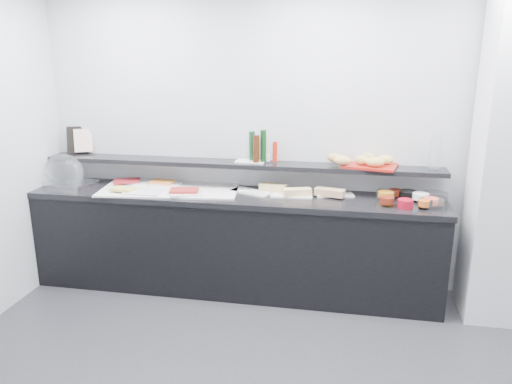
% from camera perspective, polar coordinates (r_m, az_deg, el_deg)
% --- Properties ---
extents(back_wall, '(5.00, 0.02, 2.70)m').
position_cam_1_polar(back_wall, '(4.46, 7.04, 5.93)').
color(back_wall, '#B6BABE').
rests_on(back_wall, ground).
extents(column, '(0.50, 0.50, 2.70)m').
position_cam_1_polar(column, '(4.29, 27.17, 3.91)').
color(column, silver).
rests_on(column, ground).
extents(buffet_cabinet, '(3.60, 0.60, 0.85)m').
position_cam_1_polar(buffet_cabinet, '(4.53, -2.54, -6.01)').
color(buffet_cabinet, black).
rests_on(buffet_cabinet, ground).
extents(counter_top, '(3.62, 0.62, 0.05)m').
position_cam_1_polar(counter_top, '(4.38, -2.61, -0.54)').
color(counter_top, black).
rests_on(counter_top, buffet_cabinet).
extents(wall_shelf, '(3.60, 0.25, 0.04)m').
position_cam_1_polar(wall_shelf, '(4.48, -2.14, 3.21)').
color(wall_shelf, black).
rests_on(wall_shelf, back_wall).
extents(cloche_base, '(0.48, 0.38, 0.04)m').
position_cam_1_polar(cloche_base, '(4.96, -20.36, 0.97)').
color(cloche_base, silver).
rests_on(cloche_base, counter_top).
extents(cloche_dome, '(0.38, 0.25, 0.34)m').
position_cam_1_polar(cloche_dome, '(4.96, -21.09, 2.15)').
color(cloche_dome, white).
rests_on(cloche_dome, cloche_base).
extents(linen_runner, '(1.28, 0.72, 0.01)m').
position_cam_1_polar(linen_runner, '(4.56, -9.78, 0.32)').
color(linen_runner, silver).
rests_on(linen_runner, counter_top).
extents(platter_meat_a, '(0.27, 0.20, 0.01)m').
position_cam_1_polar(platter_meat_a, '(4.80, -13.20, 1.10)').
color(platter_meat_a, white).
rests_on(platter_meat_a, linen_runner).
extents(food_meat_a, '(0.28, 0.23, 0.02)m').
position_cam_1_polar(food_meat_a, '(4.80, -14.52, 1.23)').
color(food_meat_a, maroon).
rests_on(food_meat_a, platter_meat_a).
extents(platter_salmon, '(0.28, 0.19, 0.01)m').
position_cam_1_polar(platter_salmon, '(4.69, -10.26, 0.92)').
color(platter_salmon, white).
rests_on(platter_salmon, linen_runner).
extents(food_salmon, '(0.22, 0.15, 0.02)m').
position_cam_1_polar(food_salmon, '(4.69, -10.63, 1.14)').
color(food_salmon, orange).
rests_on(food_salmon, platter_salmon).
extents(platter_cheese, '(0.32, 0.22, 0.01)m').
position_cam_1_polar(platter_cheese, '(4.46, -12.74, 0.01)').
color(platter_cheese, white).
rests_on(platter_cheese, linen_runner).
extents(food_cheese, '(0.21, 0.15, 0.02)m').
position_cam_1_polar(food_cheese, '(4.53, -14.99, 0.34)').
color(food_cheese, '#DBC455').
rests_on(food_cheese, platter_cheese).
extents(platter_meat_b, '(0.33, 0.27, 0.01)m').
position_cam_1_polar(platter_meat_b, '(4.34, -7.97, -0.17)').
color(platter_meat_b, silver).
rests_on(platter_meat_b, linen_runner).
extents(food_meat_b, '(0.27, 0.20, 0.02)m').
position_cam_1_polar(food_meat_b, '(4.37, -8.22, 0.18)').
color(food_meat_b, maroon).
rests_on(food_meat_b, platter_meat_b).
extents(sandwich_plate_left, '(0.40, 0.30, 0.01)m').
position_cam_1_polar(sandwich_plate_left, '(4.40, -0.57, 0.00)').
color(sandwich_plate_left, silver).
rests_on(sandwich_plate_left, counter_top).
extents(sandwich_food_left, '(0.25, 0.16, 0.06)m').
position_cam_1_polar(sandwich_food_left, '(4.41, 1.94, 0.54)').
color(sandwich_food_left, '#D9C072').
rests_on(sandwich_food_left, sandwich_plate_left).
extents(tongs_left, '(0.15, 0.07, 0.01)m').
position_cam_1_polar(tongs_left, '(4.41, -0.99, 0.20)').
color(tongs_left, silver).
rests_on(tongs_left, sandwich_plate_left).
extents(sandwich_plate_mid, '(0.36, 0.18, 0.01)m').
position_cam_1_polar(sandwich_plate_mid, '(4.30, 4.09, -0.41)').
color(sandwich_plate_mid, white).
rests_on(sandwich_plate_mid, counter_top).
extents(sandwich_food_mid, '(0.25, 0.16, 0.06)m').
position_cam_1_polar(sandwich_food_mid, '(4.28, 4.75, -0.00)').
color(sandwich_food_mid, '#DCB873').
rests_on(sandwich_food_mid, sandwich_plate_mid).
extents(tongs_mid, '(0.16, 0.05, 0.01)m').
position_cam_1_polar(tongs_mid, '(4.24, 4.50, -0.49)').
color(tongs_mid, silver).
rests_on(tongs_mid, sandwich_plate_mid).
extents(sandwich_plate_right, '(0.35, 0.21, 0.01)m').
position_cam_1_polar(sandwich_plate_right, '(4.37, 8.97, -0.32)').
color(sandwich_plate_right, silver).
rests_on(sandwich_plate_right, counter_top).
extents(sandwich_food_right, '(0.27, 0.16, 0.06)m').
position_cam_1_polar(sandwich_food_right, '(4.30, 8.42, -0.03)').
color(sandwich_food_right, tan).
rests_on(sandwich_food_right, sandwich_plate_right).
extents(tongs_right, '(0.16, 0.03, 0.01)m').
position_cam_1_polar(tongs_right, '(4.30, 8.10, -0.40)').
color(tongs_right, '#B0B3B7').
rests_on(tongs_right, sandwich_plate_right).
extents(bowl_glass_fruit, '(0.16, 0.16, 0.07)m').
position_cam_1_polar(bowl_glass_fruit, '(4.37, 14.63, -0.28)').
color(bowl_glass_fruit, white).
rests_on(bowl_glass_fruit, counter_top).
extents(fill_glass_fruit, '(0.15, 0.15, 0.05)m').
position_cam_1_polar(fill_glass_fruit, '(4.32, 14.63, -0.28)').
color(fill_glass_fruit, orange).
rests_on(fill_glass_fruit, bowl_glass_fruit).
extents(bowl_black_jam, '(0.16, 0.16, 0.07)m').
position_cam_1_polar(bowl_black_jam, '(4.41, 16.94, -0.31)').
color(bowl_black_jam, black).
rests_on(bowl_black_jam, counter_top).
extents(fill_black_jam, '(0.12, 0.12, 0.05)m').
position_cam_1_polar(fill_black_jam, '(4.41, 15.61, -0.03)').
color(fill_black_jam, '#631B0E').
rests_on(fill_black_jam, bowl_black_jam).
extents(bowl_glass_cream, '(0.23, 0.23, 0.07)m').
position_cam_1_polar(bowl_glass_cream, '(4.42, 19.79, -0.52)').
color(bowl_glass_cream, silver).
rests_on(bowl_glass_cream, counter_top).
extents(fill_glass_cream, '(0.18, 0.18, 0.05)m').
position_cam_1_polar(fill_glass_cream, '(4.35, 18.30, -0.46)').
color(fill_glass_cream, white).
rests_on(fill_glass_cream, bowl_glass_cream).
extents(bowl_red_jam, '(0.14, 0.14, 0.07)m').
position_cam_1_polar(bowl_red_jam, '(4.14, 16.69, -1.29)').
color(bowl_red_jam, maroon).
rests_on(bowl_red_jam, counter_top).
extents(fill_red_jam, '(0.15, 0.15, 0.05)m').
position_cam_1_polar(fill_red_jam, '(4.16, 14.72, -0.92)').
color(fill_red_jam, '#5E190D').
rests_on(fill_red_jam, bowl_red_jam).
extents(bowl_glass_salmon, '(0.22, 0.22, 0.07)m').
position_cam_1_polar(bowl_glass_salmon, '(4.22, 19.48, -1.24)').
color(bowl_glass_salmon, white).
rests_on(bowl_glass_salmon, counter_top).
extents(fill_glass_salmon, '(0.15, 0.15, 0.05)m').
position_cam_1_polar(fill_glass_salmon, '(4.24, 19.35, -0.98)').
color(fill_glass_salmon, '#DE5236').
rests_on(fill_glass_salmon, bowl_glass_salmon).
extents(bowl_black_fruit, '(0.14, 0.14, 0.07)m').
position_cam_1_polar(bowl_black_fruit, '(4.19, 18.79, -1.30)').
color(bowl_black_fruit, black).
rests_on(bowl_black_fruit, counter_top).
extents(fill_black_fruit, '(0.10, 0.10, 0.05)m').
position_cam_1_polar(fill_black_fruit, '(4.16, 18.66, -1.22)').
color(fill_black_fruit, '#D75A1D').
rests_on(fill_black_fruit, bowl_black_fruit).
extents(framed_print, '(0.21, 0.12, 0.26)m').
position_cam_1_polar(framed_print, '(5.13, -19.73, 5.61)').
color(framed_print, black).
rests_on(framed_print, wall_shelf).
extents(print_art, '(0.17, 0.11, 0.22)m').
position_cam_1_polar(print_art, '(5.09, -19.15, 5.59)').
color(print_art, beige).
rests_on(print_art, framed_print).
extents(condiment_tray, '(0.26, 0.17, 0.01)m').
position_cam_1_polar(condiment_tray, '(4.47, -0.63, 3.54)').
color(condiment_tray, white).
rests_on(condiment_tray, wall_shelf).
extents(bottle_green_a, '(0.07, 0.07, 0.26)m').
position_cam_1_polar(bottle_green_a, '(4.47, -0.46, 5.31)').
color(bottle_green_a, '#103C1C').
rests_on(bottle_green_a, condiment_tray).
extents(bottle_brown, '(0.07, 0.07, 0.24)m').
position_cam_1_polar(bottle_brown, '(4.39, 0.02, 4.98)').
color(bottle_brown, '#3D1C0B').
rests_on(bottle_brown, condiment_tray).
extents(bottle_green_b, '(0.05, 0.05, 0.28)m').
position_cam_1_polar(bottle_green_b, '(4.41, 0.84, 5.30)').
color(bottle_green_b, black).
rests_on(bottle_green_b, condiment_tray).
extents(bottle_hot, '(0.04, 0.04, 0.18)m').
position_cam_1_polar(bottle_hot, '(4.41, 2.18, 4.62)').
color(bottle_hot, red).
rests_on(bottle_hot, condiment_tray).
extents(shaker_salt, '(0.04, 0.04, 0.07)m').
position_cam_1_polar(shaker_salt, '(4.43, 1.41, 3.97)').
color(shaker_salt, white).
rests_on(shaker_salt, condiment_tray).
extents(shaker_pepper, '(0.04, 0.04, 0.07)m').
position_cam_1_polar(shaker_pepper, '(4.44, 1.05, 3.98)').
color(shaker_pepper, white).
rests_on(shaker_pepper, condiment_tray).
extents(bread_tray, '(0.50, 0.40, 0.02)m').
position_cam_1_polar(bread_tray, '(4.38, 12.86, 2.94)').
color(bread_tray, maroon).
rests_on(bread_tray, wall_shelf).
extents(bread_roll_nw, '(0.16, 0.13, 0.08)m').
position_cam_1_polar(bread_roll_nw, '(4.40, 9.02, 3.87)').
color(bread_roll_nw, '#B99246').
rests_on(bread_roll_nw, bread_tray).
extents(bread_roll_n, '(0.16, 0.13, 0.08)m').
position_cam_1_polar(bread_roll_n, '(4.47, 12.78, 3.85)').
color(bread_roll_n, '#B48E44').
rests_on(bread_roll_n, bread_tray).
extents(bread_roll_sw, '(0.16, 0.11, 0.08)m').
position_cam_1_polar(bread_roll_sw, '(4.30, 9.83, 3.55)').
color(bread_roll_sw, tan).
rests_on(bread_roll_sw, bread_tray).
extents(bread_roll_se, '(0.16, 0.11, 0.08)m').
position_cam_1_polar(bread_roll_se, '(4.30, 13.45, 3.36)').
color(bread_roll_se, gold).
rests_on(bread_roll_se, bread_tray).
extents(bread_roll_midw, '(0.14, 0.12, 0.08)m').
position_cam_1_polar(bread_roll_midw, '(4.35, 11.98, 3.60)').
color(bread_roll_midw, tan).
rests_on(bread_roll_midw, bread_tray).
extents(bread_roll_mide, '(0.14, 0.09, 0.08)m').
position_cam_1_polar(bread_roll_mide, '(4.42, 14.59, 3.60)').
color(bread_roll_mide, gold).
rests_on(bread_roll_mide, bread_tray).
extents(carafe, '(0.11, 0.11, 0.30)m').
position_cam_1_polar(carafe, '(4.37, 19.80, 4.24)').
color(carafe, silver).
rests_on(carafe, wall_shelf).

